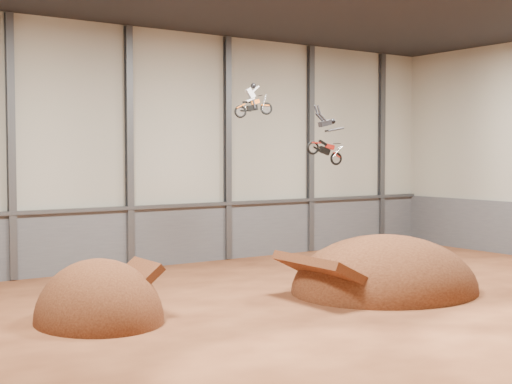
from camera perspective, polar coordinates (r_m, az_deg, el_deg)
floor at (r=31.56m, az=7.10°, el=-9.11°), size 40.00×40.00×0.00m
back_wall at (r=43.24m, az=-6.18°, el=3.50°), size 40.00×0.10×14.00m
lower_band_back at (r=43.42m, az=-6.08°, el=-3.44°), size 39.80×0.18×3.50m
steel_rail at (r=43.12m, az=-6.00°, el=-1.08°), size 39.80×0.35×0.20m
steel_column_1 at (r=39.29m, az=-19.01°, el=3.41°), size 0.40×0.36×13.90m
steel_column_2 at (r=41.58m, az=-10.10°, el=3.49°), size 0.40×0.36×13.90m
steel_column_3 at (r=44.75m, az=-2.29°, el=3.50°), size 0.40×0.36×13.90m
steel_column_4 at (r=48.63m, az=4.38°, el=3.45°), size 0.40×0.36×13.90m
steel_column_5 at (r=53.07m, az=10.00°, el=3.38°), size 0.40×0.36×13.90m
takeoff_ramp at (r=29.36m, az=-12.44°, el=-10.08°), size 4.99×5.75×4.99m
landing_ramp at (r=35.41m, az=10.25°, el=-7.81°), size 9.48×8.39×5.47m
fmx_rider_a at (r=36.36m, az=-0.14°, el=7.50°), size 2.35×1.41×2.06m
fmx_rider_b at (r=33.59m, az=5.35°, el=4.52°), size 3.33×1.30×3.05m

